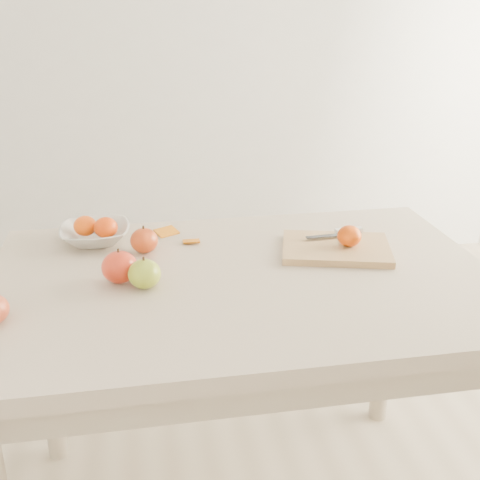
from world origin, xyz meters
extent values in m
plane|color=white|center=(0.00, 1.75, 1.35)|extent=(3.50, 0.00, 3.50)
cube|color=#C7B396|center=(0.00, 0.00, 0.73)|extent=(1.20, 0.80, 0.04)
cylinder|color=#BCAA8E|center=(-0.54, 0.34, 0.35)|extent=(0.06, 0.06, 0.71)
cylinder|color=#BCAA8E|center=(0.54, 0.34, 0.35)|extent=(0.06, 0.06, 0.71)
cube|color=tan|center=(0.26, 0.10, 0.76)|extent=(0.32, 0.26, 0.02)
ellipsoid|color=#E34608|center=(0.29, 0.09, 0.80)|extent=(0.06, 0.06, 0.05)
imported|color=silver|center=(-0.36, 0.27, 0.77)|extent=(0.18, 0.18, 0.05)
ellipsoid|color=#E15B07|center=(-0.38, 0.28, 0.79)|extent=(0.06, 0.06, 0.05)
ellipsoid|color=#E84408|center=(-0.33, 0.26, 0.80)|extent=(0.06, 0.06, 0.06)
cube|color=orange|center=(-0.16, 0.30, 0.75)|extent=(0.07, 0.07, 0.01)
cube|color=#C4640D|center=(-0.10, 0.22, 0.75)|extent=(0.05, 0.04, 0.01)
cube|color=white|center=(0.32, 0.17, 0.78)|extent=(0.08, 0.02, 0.01)
cube|color=#383B40|center=(0.24, 0.15, 0.78)|extent=(0.10, 0.02, 0.00)
ellipsoid|color=olive|center=(-0.23, -0.02, 0.78)|extent=(0.07, 0.07, 0.07)
ellipsoid|color=maroon|center=(-0.29, 0.01, 0.79)|extent=(0.08, 0.08, 0.08)
ellipsoid|color=#9D0C10|center=(-0.23, 0.18, 0.78)|extent=(0.07, 0.07, 0.06)
camera|label=1|loc=(-0.23, -1.27, 1.36)|focal=45.00mm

